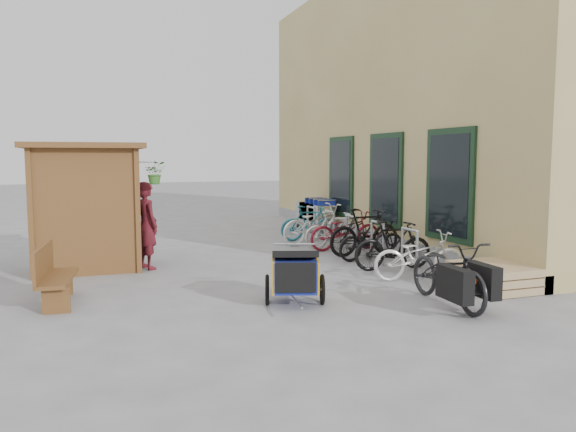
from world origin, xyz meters
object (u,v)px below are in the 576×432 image
object	(u,v)px
shopping_carts	(314,211)
bike_4	(345,230)
person_kiosk	(147,226)
cargo_bike	(450,273)
bike_5	(335,230)
kiosk	(81,189)
child_trailer	(295,272)
bike_6	(316,224)
bike_0	(419,256)
bike_1	(393,245)
bike_3	(365,232)
bench	(52,274)
bike_7	(310,223)
pallet_stack	(493,277)
bike_2	(372,240)

from	to	relation	value
shopping_carts	bike_4	xyz separation A→B (m)	(-0.59, -3.36, -0.11)
shopping_carts	person_kiosk	world-z (taller)	person_kiosk
cargo_bike	bike_5	distance (m)	5.24
kiosk	bike_5	distance (m)	5.69
child_trailer	bike_6	distance (m)	5.70
cargo_bike	bike_0	distance (m)	1.72
kiosk	bike_1	bearing A→B (deg)	-19.12
cargo_bike	bike_3	distance (m)	4.22
cargo_bike	person_kiosk	xyz separation A→B (m)	(-3.84, 4.23, 0.35)
bench	cargo_bike	distance (m)	5.75
bike_1	bike_4	size ratio (longest dim) A/B	0.91
bike_4	shopping_carts	bearing A→B (deg)	-9.96
kiosk	bike_4	world-z (taller)	kiosk
bike_0	child_trailer	bearing A→B (deg)	117.35
child_trailer	bike_0	xyz separation A→B (m)	(2.60, 0.79, -0.04)
bike_1	bike_7	xyz separation A→B (m)	(-0.12, 3.99, -0.02)
pallet_stack	cargo_bike	bearing A→B (deg)	-154.13
bike_4	bike_7	bearing A→B (deg)	8.87
person_kiosk	bike_6	bearing A→B (deg)	-90.26
kiosk	pallet_stack	distance (m)	7.50
kiosk	bike_3	xyz separation A→B (m)	(5.77, -0.34, -1.03)
child_trailer	bike_1	xyz separation A→B (m)	(2.62, 1.72, -0.00)
cargo_bike	bike_5	xyz separation A→B (m)	(0.53, 5.21, -0.04)
pallet_stack	bike_0	world-z (taller)	bike_0
person_kiosk	bike_1	bearing A→B (deg)	-133.63
cargo_bike	bike_1	world-z (taller)	cargo_bike
bike_6	bike_7	size ratio (longest dim) A/B	1.25
bench	child_trailer	size ratio (longest dim) A/B	0.95
shopping_carts	bike_7	world-z (taller)	shopping_carts
bike_3	bike_6	distance (m)	1.88
shopping_carts	bike_3	bearing A→B (deg)	-96.96
bike_2	child_trailer	bearing A→B (deg)	129.03
kiosk	bike_7	world-z (taller)	kiosk
kiosk	child_trailer	bearing A→B (deg)	-51.15
bike_2	bike_5	size ratio (longest dim) A/B	1.08
bike_4	bike_6	bearing A→B (deg)	16.16
child_trailer	bike_3	xyz separation A→B (m)	(2.83, 3.31, 0.05)
bike_5	bike_3	bearing A→B (deg)	-163.21
shopping_carts	bike_7	size ratio (longest dim) A/B	1.21
bench	bike_3	size ratio (longest dim) A/B	0.81
kiosk	bike_1	size ratio (longest dim) A/B	1.58
bike_2	bike_3	distance (m)	0.52
cargo_bike	bike_5	bearing A→B (deg)	86.64
bench	bike_6	size ratio (longest dim) A/B	0.74
cargo_bike	bike_5	world-z (taller)	cargo_bike
pallet_stack	bike_4	distance (m)	4.38
pallet_stack	bike_6	bearing A→B (deg)	99.47
bike_5	bike_7	distance (m)	1.35
bike_2	pallet_stack	bearing A→B (deg)	-175.44
child_trailer	bike_6	bearing A→B (deg)	82.48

